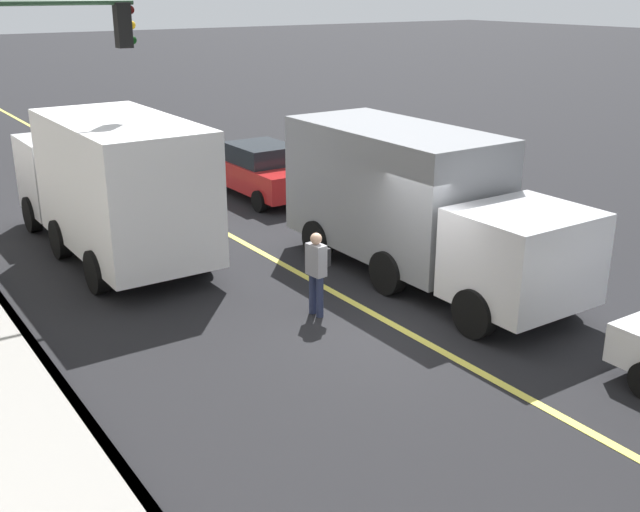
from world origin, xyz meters
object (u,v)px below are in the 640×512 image
object	(u,v)px
truck_white	(111,183)
pedestrian_with_backpack	(317,268)
car_red	(261,170)
traffic_light_mast	(23,87)
truck_gray	(416,202)

from	to	relation	value
truck_white	pedestrian_with_backpack	world-z (taller)	truck_white
car_red	truck_white	world-z (taller)	truck_white
car_red	pedestrian_with_backpack	size ratio (longest dim) A/B	2.59
traffic_light_mast	pedestrian_with_backpack	bearing A→B (deg)	-142.14
car_red	traffic_light_mast	world-z (taller)	traffic_light_mast
pedestrian_with_backpack	car_red	bearing A→B (deg)	-22.91
truck_white	truck_gray	bearing A→B (deg)	-135.59
car_red	pedestrian_with_backpack	bearing A→B (deg)	157.09
car_red	traffic_light_mast	distance (m)	8.52
truck_white	traffic_light_mast	world-z (taller)	traffic_light_mast
truck_white	truck_gray	size ratio (longest dim) A/B	1.00
car_red	truck_gray	bearing A→B (deg)	175.85
truck_gray	car_red	bearing A→B (deg)	-4.15
traffic_light_mast	truck_white	bearing A→B (deg)	-69.39
truck_white	truck_gray	distance (m)	6.86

